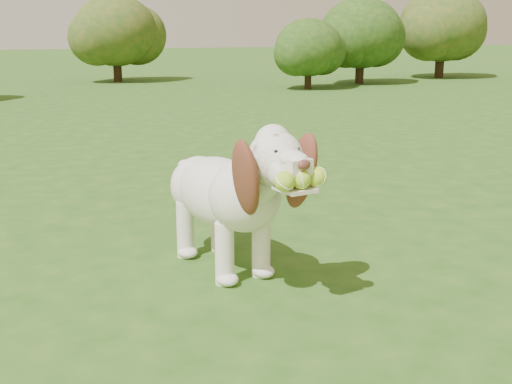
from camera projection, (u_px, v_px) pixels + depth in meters
name	position (u px, v px, depth m)	size (l,w,h in m)	color
ground	(282.00, 257.00, 3.36)	(80.00, 80.00, 0.00)	#234B15
dog	(230.00, 190.00, 3.05)	(0.52, 1.19, 0.77)	white
shrub_f	(361.00, 33.00, 13.96)	(1.79, 1.79, 1.86)	#382314
shrub_i	(116.00, 31.00, 14.50)	(1.87, 1.87, 1.94)	#382314
shrub_d	(309.00, 48.00, 12.77)	(1.34, 1.34, 1.39)	#382314
shrub_h	(442.00, 25.00, 15.73)	(2.10, 2.10, 2.18)	#382314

